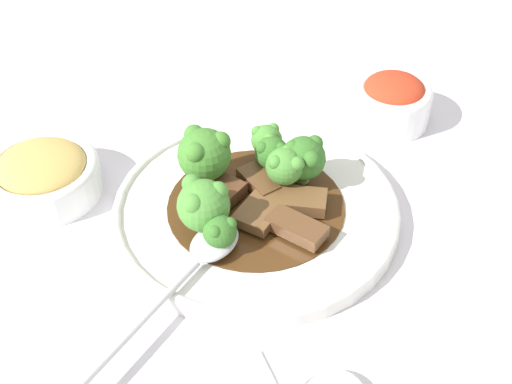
{
  "coord_description": "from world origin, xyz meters",
  "views": [
    {
      "loc": [
        -0.43,
        0.32,
        0.51
      ],
      "look_at": [
        0.0,
        0.0,
        0.03
      ],
      "focal_mm": 50.0,
      "sensor_mm": 36.0,
      "label": 1
    }
  ],
  "objects_px": {
    "side_bowl_kimchi": "(393,100)",
    "side_bowl_appetizer": "(43,174)",
    "beef_strip_4": "(265,207)",
    "beef_strip_0": "(215,196)",
    "main_plate": "(256,209)",
    "broccoli_floret_1": "(306,160)",
    "beef_strip_1": "(303,201)",
    "beef_strip_3": "(297,228)",
    "serving_spoon": "(200,257)",
    "broccoli_floret_6": "(202,203)",
    "beef_strip_2": "(262,181)",
    "broccoli_floret_4": "(267,140)",
    "broccoli_floret_3": "(204,154)",
    "broccoli_floret_5": "(287,167)",
    "broccoli_floret_0": "(220,231)",
    "broccoli_floret_2": "(272,152)"
  },
  "relations": [
    {
      "from": "beef_strip_0",
      "to": "side_bowl_kimchi",
      "type": "xyz_separation_m",
      "value": [
        0.01,
        -0.26,
        0.0
      ]
    },
    {
      "from": "broccoli_floret_3",
      "to": "broccoli_floret_5",
      "type": "xyz_separation_m",
      "value": [
        -0.06,
        -0.06,
        -0.01
      ]
    },
    {
      "from": "beef_strip_1",
      "to": "broccoli_floret_3",
      "type": "relative_size",
      "value": 0.86
    },
    {
      "from": "beef_strip_3",
      "to": "beef_strip_4",
      "type": "distance_m",
      "value": 0.04
    },
    {
      "from": "broccoli_floret_4",
      "to": "side_bowl_kimchi",
      "type": "distance_m",
      "value": 0.18
    },
    {
      "from": "broccoli_floret_4",
      "to": "broccoli_floret_3",
      "type": "bearing_deg",
      "value": 83.88
    },
    {
      "from": "beef_strip_0",
      "to": "beef_strip_2",
      "type": "distance_m",
      "value": 0.05
    },
    {
      "from": "beef_strip_0",
      "to": "broccoli_floret_6",
      "type": "xyz_separation_m",
      "value": [
        -0.02,
        0.03,
        0.02
      ]
    },
    {
      "from": "beef_strip_3",
      "to": "broccoli_floret_2",
      "type": "distance_m",
      "value": 0.1
    },
    {
      "from": "main_plate",
      "to": "beef_strip_3",
      "type": "distance_m",
      "value": 0.06
    },
    {
      "from": "beef_strip_4",
      "to": "beef_strip_0",
      "type": "bearing_deg",
      "value": 37.96
    },
    {
      "from": "side_bowl_kimchi",
      "to": "side_bowl_appetizer",
      "type": "bearing_deg",
      "value": 71.99
    },
    {
      "from": "main_plate",
      "to": "beef_strip_2",
      "type": "xyz_separation_m",
      "value": [
        0.02,
        -0.02,
        0.02
      ]
    },
    {
      "from": "beef_strip_1",
      "to": "beef_strip_3",
      "type": "bearing_deg",
      "value": 130.8
    },
    {
      "from": "serving_spoon",
      "to": "beef_strip_3",
      "type": "bearing_deg",
      "value": -103.43
    },
    {
      "from": "beef_strip_0",
      "to": "broccoli_floret_3",
      "type": "relative_size",
      "value": 1.04
    },
    {
      "from": "main_plate",
      "to": "broccoli_floret_4",
      "type": "xyz_separation_m",
      "value": [
        0.05,
        -0.05,
        0.04
      ]
    },
    {
      "from": "broccoli_floret_0",
      "to": "broccoli_floret_6",
      "type": "bearing_deg",
      "value": -3.21
    },
    {
      "from": "beef_strip_4",
      "to": "broccoli_floret_6",
      "type": "distance_m",
      "value": 0.07
    },
    {
      "from": "broccoli_floret_4",
      "to": "broccoli_floret_6",
      "type": "height_order",
      "value": "broccoli_floret_6"
    },
    {
      "from": "beef_strip_2",
      "to": "side_bowl_appetizer",
      "type": "distance_m",
      "value": 0.23
    },
    {
      "from": "beef_strip_3",
      "to": "serving_spoon",
      "type": "distance_m",
      "value": 0.1
    },
    {
      "from": "serving_spoon",
      "to": "side_bowl_kimchi",
      "type": "height_order",
      "value": "side_bowl_kimchi"
    },
    {
      "from": "main_plate",
      "to": "beef_strip_1",
      "type": "bearing_deg",
      "value": -131.99
    },
    {
      "from": "beef_strip_0",
      "to": "beef_strip_2",
      "type": "bearing_deg",
      "value": -98.9
    },
    {
      "from": "broccoli_floret_5",
      "to": "side_bowl_appetizer",
      "type": "height_order",
      "value": "broccoli_floret_5"
    },
    {
      "from": "main_plate",
      "to": "broccoli_floret_1",
      "type": "height_order",
      "value": "broccoli_floret_1"
    },
    {
      "from": "beef_strip_3",
      "to": "broccoli_floret_0",
      "type": "xyz_separation_m",
      "value": [
        0.03,
        0.07,
        0.01
      ]
    },
    {
      "from": "beef_strip_1",
      "to": "broccoli_floret_5",
      "type": "distance_m",
      "value": 0.04
    },
    {
      "from": "main_plate",
      "to": "broccoli_floret_0",
      "type": "height_order",
      "value": "broccoli_floret_0"
    },
    {
      "from": "beef_strip_3",
      "to": "broccoli_floret_0",
      "type": "distance_m",
      "value": 0.08
    },
    {
      "from": "main_plate",
      "to": "beef_strip_4",
      "type": "distance_m",
      "value": 0.02
    },
    {
      "from": "beef_strip_0",
      "to": "beef_strip_1",
      "type": "relative_size",
      "value": 1.21
    },
    {
      "from": "beef_strip_2",
      "to": "beef_strip_1",
      "type": "bearing_deg",
      "value": -163.5
    },
    {
      "from": "broccoli_floret_2",
      "to": "broccoli_floret_6",
      "type": "height_order",
      "value": "broccoli_floret_6"
    },
    {
      "from": "beef_strip_0",
      "to": "broccoli_floret_1",
      "type": "bearing_deg",
      "value": -108.35
    },
    {
      "from": "beef_strip_1",
      "to": "serving_spoon",
      "type": "bearing_deg",
      "value": 91.09
    },
    {
      "from": "main_plate",
      "to": "broccoli_floret_5",
      "type": "height_order",
      "value": "broccoli_floret_5"
    },
    {
      "from": "beef_strip_2",
      "to": "broccoli_floret_4",
      "type": "distance_m",
      "value": 0.05
    },
    {
      "from": "main_plate",
      "to": "serving_spoon",
      "type": "xyz_separation_m",
      "value": [
        -0.03,
        0.09,
        0.02
      ]
    },
    {
      "from": "beef_strip_0",
      "to": "broccoli_floret_2",
      "type": "xyz_separation_m",
      "value": [
        0.01,
        -0.08,
        0.02
      ]
    },
    {
      "from": "broccoli_floret_0",
      "to": "broccoli_floret_4",
      "type": "distance_m",
      "value": 0.14
    },
    {
      "from": "broccoli_floret_2",
      "to": "side_bowl_kimchi",
      "type": "bearing_deg",
      "value": -87.85
    },
    {
      "from": "broccoli_floret_4",
      "to": "side_bowl_appetizer",
      "type": "xyz_separation_m",
      "value": [
        0.11,
        0.21,
        -0.02
      ]
    },
    {
      "from": "beef_strip_0",
      "to": "broccoli_floret_4",
      "type": "xyz_separation_m",
      "value": [
        0.02,
        -0.08,
        0.02
      ]
    },
    {
      "from": "broccoli_floret_0",
      "to": "broccoli_floret_3",
      "type": "xyz_separation_m",
      "value": [
        0.09,
        -0.04,
        0.02
      ]
    },
    {
      "from": "broccoli_floret_3",
      "to": "serving_spoon",
      "type": "distance_m",
      "value": 0.12
    },
    {
      "from": "side_bowl_appetizer",
      "to": "beef_strip_4",
      "type": "bearing_deg",
      "value": -138.68
    },
    {
      "from": "beef_strip_3",
      "to": "beef_strip_1",
      "type": "bearing_deg",
      "value": -49.2
    },
    {
      "from": "broccoli_floret_2",
      "to": "side_bowl_appetizer",
      "type": "distance_m",
      "value": 0.24
    }
  ]
}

